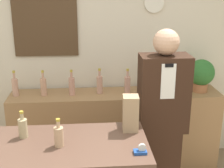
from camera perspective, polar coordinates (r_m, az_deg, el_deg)
back_wall at (r=3.62m, az=-3.31°, el=6.40°), size 5.20×0.09×2.70m
back_shelf at (r=3.67m, az=0.64°, el=-8.35°), size 2.35×0.44×0.91m
shopkeeper at (r=2.92m, az=9.10°, el=-7.04°), size 0.43×0.27×1.72m
potted_plant at (r=3.63m, az=16.00°, el=1.80°), size 0.29×0.29×0.37m
paper_bag at (r=2.46m, az=3.41°, el=-5.37°), size 0.13×0.13×0.29m
tape_dispenser at (r=2.20m, az=5.29°, el=-12.00°), size 0.09×0.06×0.07m
counter_bottle_1 at (r=2.47m, az=-15.99°, el=-7.66°), size 0.07×0.07×0.21m
counter_bottle_2 at (r=2.29m, az=-9.70°, el=-9.36°), size 0.07×0.07×0.21m
shelf_bottle_0 at (r=3.53m, az=-17.30°, el=-0.43°), size 0.07×0.07×0.28m
shelf_bottle_1 at (r=3.47m, az=-12.41°, el=-0.38°), size 0.07×0.07×0.28m
shelf_bottle_2 at (r=3.43m, az=-7.36°, el=-0.29°), size 0.07×0.07×0.28m
shelf_bottle_3 at (r=3.46m, az=-2.27°, el=0.00°), size 0.07×0.07×0.28m
shelf_bottle_4 at (r=3.45m, az=2.84°, el=-0.05°), size 0.07×0.07×0.28m
shelf_bottle_5 at (r=3.53m, az=7.72°, el=0.22°), size 0.07×0.07×0.28m
shelf_bottle_6 at (r=3.58m, az=12.58°, el=0.22°), size 0.07×0.07×0.28m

